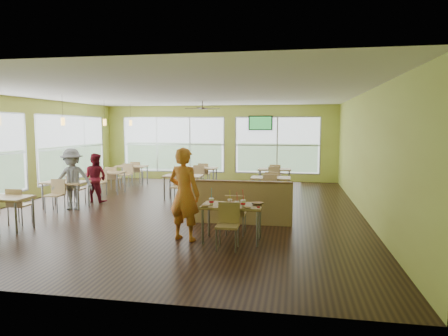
{
  "coord_description": "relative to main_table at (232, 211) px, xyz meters",
  "views": [
    {
      "loc": [
        3.22,
        -10.79,
        2.32
      ],
      "look_at": [
        1.4,
        -0.55,
        1.23
      ],
      "focal_mm": 32.0,
      "sensor_mm": 36.0,
      "label": 1
    }
  ],
  "objects": [
    {
      "name": "main_table",
      "position": [
        0.0,
        0.0,
        0.0
      ],
      "size": [
        1.22,
        1.52,
        0.87
      ],
      "color": "tan",
      "rests_on": "floor"
    },
    {
      "name": "wrapper_left",
      "position": [
        -0.49,
        -0.3,
        0.14
      ],
      "size": [
        0.17,
        0.15,
        0.04
      ],
      "primitive_type": "ellipsoid",
      "rotation": [
        0.0,
        0.0,
        0.01
      ],
      "color": "#AF7D54",
      "rests_on": "main_table"
    },
    {
      "name": "cup_red_near",
      "position": [
        0.13,
        -0.22,
        0.18
      ],
      "size": [
        0.09,
        0.09,
        0.32
      ],
      "color": "white",
      "rests_on": "main_table"
    },
    {
      "name": "dining_tables",
      "position": [
        -3.05,
        4.71,
        -0.0
      ],
      "size": [
        6.92,
        8.72,
        0.87
      ],
      "color": "tan",
      "rests_on": "floor"
    },
    {
      "name": "wrapper_mid",
      "position": [
        0.05,
        0.12,
        0.14
      ],
      "size": [
        0.21,
        0.19,
        0.05
      ],
      "primitive_type": "ellipsoid",
      "rotation": [
        0.0,
        0.0,
        -0.05
      ],
      "color": "#AF7D54",
      "rests_on": "main_table"
    },
    {
      "name": "pendant_lights",
      "position": [
        -5.2,
        3.68,
        1.82
      ],
      "size": [
        0.11,
        7.31,
        0.86
      ],
      "color": "#2D2119",
      "rests_on": "ceiling"
    },
    {
      "name": "cup_blue",
      "position": [
        -0.4,
        -0.1,
        0.19
      ],
      "size": [
        0.1,
        0.1,
        0.37
      ],
      "color": "white",
      "rests_on": "main_table"
    },
    {
      "name": "wrapper_right",
      "position": [
        0.35,
        -0.3,
        0.14
      ],
      "size": [
        0.16,
        0.15,
        0.04
      ],
      "primitive_type": "ellipsoid",
      "rotation": [
        0.0,
        0.0,
        -0.11
      ],
      "color": "#AF7D54",
      "rests_on": "main_table"
    },
    {
      "name": "cup_yellow",
      "position": [
        -0.03,
        -0.08,
        0.19
      ],
      "size": [
        0.09,
        0.09,
        0.34
      ],
      "color": "white",
      "rests_on": "main_table"
    },
    {
      "name": "ketchup_cup",
      "position": [
        0.55,
        -0.21,
        0.13
      ],
      "size": [
        0.06,
        0.06,
        0.02
      ],
      "primitive_type": "cylinder",
      "color": "#B4100F",
      "rests_on": "main_table"
    },
    {
      "name": "window_bays",
      "position": [
        -4.65,
        6.08,
        0.85
      ],
      "size": [
        9.24,
        10.24,
        2.38
      ],
      "color": "white",
      "rests_on": "room"
    },
    {
      "name": "patron_grey",
      "position": [
        -4.87,
        2.31,
        0.22
      ],
      "size": [
        1.22,
        0.87,
        1.71
      ],
      "primitive_type": "imported",
      "rotation": [
        0.0,
        0.0,
        0.23
      ],
      "color": "slate",
      "rests_on": "floor"
    },
    {
      "name": "food_basket",
      "position": [
        0.51,
        0.05,
        0.15
      ],
      "size": [
        0.24,
        0.24,
        0.05
      ],
      "color": "black",
      "rests_on": "main_table"
    },
    {
      "name": "room",
      "position": [
        -2.0,
        3.0,
        0.97
      ],
      "size": [
        12.0,
        12.04,
        3.2
      ],
      "color": "black",
      "rests_on": "ground"
    },
    {
      "name": "half_wall_divider",
      "position": [
        0.0,
        1.45,
        -0.11
      ],
      "size": [
        2.4,
        0.14,
        1.04
      ],
      "color": "tan",
      "rests_on": "floor"
    },
    {
      "name": "man_plaid",
      "position": [
        -0.97,
        -0.07,
        0.32
      ],
      "size": [
        0.79,
        0.63,
        1.9
      ],
      "primitive_type": "imported",
      "rotation": [
        0.0,
        0.0,
        2.86
      ],
      "color": "#E75319",
      "rests_on": "floor"
    },
    {
      "name": "tv_backwall",
      "position": [
        -0.2,
        8.9,
        1.82
      ],
      "size": [
        1.0,
        0.07,
        0.6
      ],
      "color": "black",
      "rests_on": "wall_back"
    },
    {
      "name": "patron_maroon",
      "position": [
        -4.76,
        3.42,
        0.12
      ],
      "size": [
        0.81,
        0.68,
        1.5
      ],
      "primitive_type": "imported",
      "rotation": [
        0.0,
        0.0,
        2.98
      ],
      "color": "maroon",
      "rests_on": "floor"
    },
    {
      "name": "cup_red_far",
      "position": [
        0.25,
        -0.19,
        0.19
      ],
      "size": [
        0.1,
        0.1,
        0.38
      ],
      "color": "white",
      "rests_on": "main_table"
    },
    {
      "name": "ceiling_fan",
      "position": [
        -2.0,
        6.0,
        2.32
      ],
      "size": [
        1.25,
        1.25,
        0.29
      ],
      "color": "#2D2119",
      "rests_on": "ceiling"
    }
  ]
}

